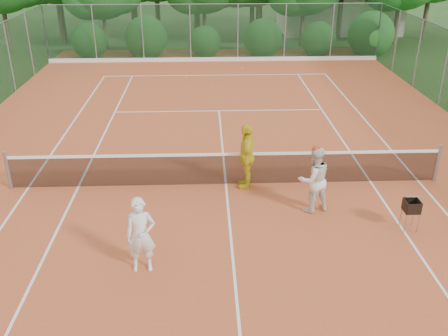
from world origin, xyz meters
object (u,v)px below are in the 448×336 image
Objects in this scene: player_center_grp at (314,179)px; ball_hopper at (412,207)px; player_white at (141,235)px; player_yellow at (247,156)px.

player_center_grp is 2.28× the size of ball_hopper.
player_yellow is (2.46, 3.69, 0.09)m from player_white.
player_center_grp is (4.01, 2.30, 0.04)m from player_white.
player_center_grp is at bearing 144.04° from ball_hopper.
player_white is 6.28m from ball_hopper.
ball_hopper is at bearing -25.08° from player_center_grp.
player_white is 2.15× the size of ball_hopper.
player_center_grp is 0.96× the size of player_yellow.
ball_hopper is (2.12, -0.99, -0.26)m from player_center_grp.
player_white is 4.63m from player_center_grp.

